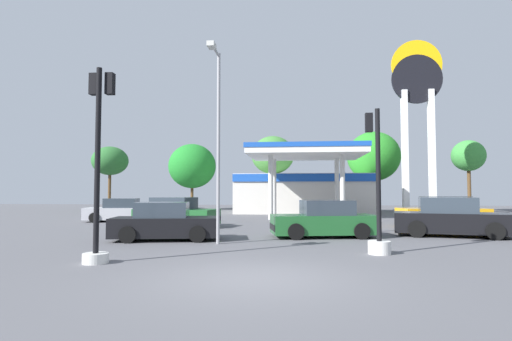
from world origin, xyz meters
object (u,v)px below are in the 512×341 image
Objects in this scene: traffic_signal_1 at (98,178)px; car_2 at (451,219)px; car_4 at (324,220)px; tree_1 at (192,166)px; tree_3 at (374,156)px; station_pole_sign at (417,104)px; car_5 at (120,211)px; car_0 at (176,213)px; tree_0 at (110,161)px; traffic_signal_0 at (378,211)px; tree_4 at (468,156)px; car_1 at (165,223)px; tree_2 at (273,155)px; car_3 at (443,213)px; corner_streetlamp at (217,127)px.

car_2 is at bearing 32.89° from traffic_signal_1.
tree_1 is at bearing 117.17° from car_4.
tree_1 is 17.25m from tree_3.
station_pole_sign reaches higher than car_2.
car_5 is (-11.76, 7.01, -0.03)m from car_4.
car_0 is 5.38m from car_5.
tree_0 is 0.96× the size of tree_1.
tree_4 reaches higher than traffic_signal_0.
tree_2 reaches higher than car_1.
car_1 is at bearing -77.24° from tree_1.
car_3 is (1.32, 4.79, -0.01)m from car_2.
traffic_signal_1 is at bearing -133.58° from car_4.
car_3 is 0.68× the size of corner_streetlamp.
car_4 is at bearing -170.66° from car_2.
car_3 is 30.25m from tree_0.
tree_2 is (-9.87, 15.39, 4.47)m from car_3.
car_4 is at bearing -62.83° from tree_1.
tree_4 is at bearing 39.22° from car_0.
tree_1 reaches higher than car_3.
tree_2 is (-4.70, 25.24, 3.93)m from traffic_signal_0.
car_1 is at bearing -167.48° from car_2.
tree_4 is (8.37, 0.25, -0.03)m from tree_3.
tree_4 is (20.37, 28.01, 2.81)m from traffic_signal_1.
station_pole_sign reaches higher than tree_1.
tree_1 is 0.89× the size of tree_3.
traffic_signal_1 is (-6.16, -6.47, 1.50)m from car_4.
station_pole_sign is 2.89× the size of car_3.
tree_1 is (7.89, 1.15, -0.48)m from tree_0.
traffic_signal_1 is at bearing -67.43° from car_5.
tree_2 is at bearing 100.54° from traffic_signal_0.
car_1 is at bearing -76.63° from car_0.
station_pole_sign is 3.02× the size of car_4.
traffic_signal_0 is at bearing -43.46° from car_0.
car_1 is (1.33, -5.59, -0.04)m from car_0.
car_0 is 22.17m from tree_3.
traffic_signal_0 is (-5.18, -9.85, 0.54)m from car_3.
car_4 is 0.65× the size of corner_streetlamp.
car_2 is 0.76× the size of tree_0.
station_pole_sign is 21.08m from tree_1.
car_2 is at bearing -101.16° from station_pole_sign.
car_2 is 22.98m from tree_4.
traffic_signal_0 is at bearing -50.78° from tree_0.
corner_streetlamp reaches higher than car_4.
tree_1 is at bearing 178.63° from tree_4.
car_3 is 0.71× the size of tree_1.
station_pole_sign is at bearing 78.84° from car_2.
car_5 is at bearing 145.64° from car_0.
tree_1 is at bearing 100.32° from traffic_signal_1.
traffic_signal_1 is 27.81m from tree_2.
tree_4 is (7.72, 15.89, 4.27)m from car_3.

